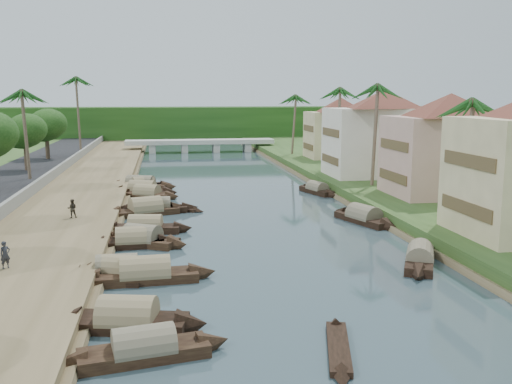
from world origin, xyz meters
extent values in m
plane|color=#31434A|center=(0.00, 0.00, 0.00)|extent=(220.00, 220.00, 0.00)
cube|color=brown|center=(-16.00, 20.00, 0.40)|extent=(10.00, 180.00, 0.80)
cube|color=#28431A|center=(19.00, 20.00, 0.60)|extent=(16.00, 180.00, 1.20)
cube|color=gray|center=(-20.20, 20.00, 1.35)|extent=(0.40, 180.00, 1.10)
cube|color=#17390F|center=(0.00, 95.00, 4.00)|extent=(120.00, 4.00, 8.00)
cube|color=#17390F|center=(0.00, 100.00, 4.00)|extent=(120.00, 4.00, 8.00)
cube|color=#17390F|center=(0.00, 105.00, 4.00)|extent=(120.00, 4.00, 8.00)
cube|color=#A9AA9F|center=(0.00, 72.00, 2.00)|extent=(28.00, 4.00, 0.80)
cube|color=#A9AA9F|center=(-9.00, 72.00, 0.90)|extent=(1.20, 3.50, 1.80)
cube|color=#A9AA9F|center=(-3.00, 72.00, 0.90)|extent=(1.20, 3.50, 1.80)
cube|color=#A9AA9F|center=(3.00, 72.00, 0.90)|extent=(1.20, 3.50, 1.80)
cube|color=#A9AA9F|center=(9.00, 72.00, 0.90)|extent=(1.20, 3.50, 1.80)
cube|color=brown|center=(12.95, -2.00, 3.20)|extent=(0.10, 6.40, 0.90)
cube|color=brown|center=(12.95, -2.00, 6.40)|extent=(0.10, 6.40, 0.90)
cube|color=#C89A8D|center=(20.00, 14.00, 4.95)|extent=(11.00, 8.00, 7.50)
pyramid|color=brown|center=(20.00, 14.00, 9.80)|extent=(14.11, 14.11, 2.20)
cube|color=brown|center=(14.45, 14.00, 3.08)|extent=(0.10, 6.40, 0.90)
cube|color=brown|center=(14.45, 14.00, 6.08)|extent=(0.10, 6.40, 0.90)
cube|color=silver|center=(19.00, 28.00, 5.20)|extent=(13.00, 8.00, 8.00)
pyramid|color=brown|center=(19.00, 28.00, 10.30)|extent=(15.59, 15.59, 2.20)
cube|color=brown|center=(12.45, 28.00, 3.20)|extent=(0.10, 6.40, 0.90)
cube|color=brown|center=(12.45, 28.00, 6.40)|extent=(0.10, 6.40, 0.90)
cube|color=beige|center=(20.00, 48.00, 4.70)|extent=(10.00, 7.00, 7.00)
pyramid|color=brown|center=(20.00, 48.00, 9.30)|extent=(12.62, 12.62, 2.20)
cube|color=brown|center=(14.95, 48.00, 2.95)|extent=(0.10, 5.60, 0.90)
cube|color=brown|center=(14.95, 48.00, 5.75)|extent=(0.10, 5.60, 0.90)
cube|color=black|center=(-8.03, -14.51, 0.20)|extent=(5.49, 2.55, 0.70)
cone|color=black|center=(-5.14, -13.99, 0.28)|extent=(1.75, 1.73, 1.65)
cone|color=black|center=(-10.92, -15.02, 0.28)|extent=(1.75, 1.73, 1.65)
cylinder|color=#776E59|center=(-8.03, -14.51, 0.58)|extent=(4.28, 2.40, 1.71)
cube|color=black|center=(-8.87, -11.21, 0.20)|extent=(5.77, 3.15, 0.70)
cone|color=black|center=(-5.91, -11.91, 0.28)|extent=(1.96, 2.07, 1.93)
cone|color=black|center=(-11.83, -10.52, 0.28)|extent=(1.96, 2.07, 1.93)
cylinder|color=#7C6C4F|center=(-8.87, -11.21, 0.58)|extent=(4.53, 2.93, 2.03)
cube|color=black|center=(-8.26, -4.45, 0.20)|extent=(6.13, 2.18, 0.70)
cone|color=black|center=(-4.90, -4.28, 0.28)|extent=(1.82, 1.78, 1.89)
cone|color=black|center=(-11.61, -4.61, 0.28)|extent=(1.82, 1.78, 1.89)
cylinder|color=#7C6C4F|center=(-8.26, -4.45, 0.58)|extent=(4.71, 2.19, 1.96)
cube|color=black|center=(-9.93, -3.34, 0.20)|extent=(5.10, 1.70, 0.70)
cone|color=black|center=(-7.11, -3.29, 0.28)|extent=(1.48, 1.48, 1.62)
cone|color=black|center=(-12.75, -3.39, 0.28)|extent=(1.48, 1.48, 1.62)
cylinder|color=#776E59|center=(-9.93, -3.34, 0.58)|extent=(3.90, 1.75, 1.68)
cube|color=black|center=(-9.65, -3.70, 0.20)|extent=(5.14, 3.23, 0.70)
cone|color=black|center=(-7.11, -4.63, 0.28)|extent=(1.84, 1.88, 1.64)
cone|color=black|center=(-12.19, -2.76, 0.28)|extent=(1.84, 1.88, 1.64)
cylinder|color=#7C6C4F|center=(-9.65, -3.70, 0.58)|extent=(4.09, 2.90, 1.72)
cube|color=black|center=(-9.44, 3.53, 0.20)|extent=(4.64, 1.89, 0.70)
cone|color=black|center=(-6.89, 3.59, 0.28)|extent=(1.40, 1.63, 1.74)
cone|color=black|center=(-11.99, 3.46, 0.28)|extent=(1.40, 1.63, 1.74)
cylinder|color=#7C6C4F|center=(-9.44, 3.53, 0.58)|extent=(3.56, 1.93, 1.84)
cube|color=black|center=(-8.69, 3.94, 0.20)|extent=(5.48, 4.19, 0.70)
cone|color=black|center=(-6.16, 2.53, 0.28)|extent=(2.16, 2.22, 1.85)
cone|color=black|center=(-11.23, 5.36, 0.28)|extent=(2.16, 2.22, 1.85)
cylinder|color=#776E59|center=(-8.69, 3.94, 0.58)|extent=(4.44, 3.65, 1.95)
cube|color=black|center=(-8.58, 7.88, 0.20)|extent=(5.62, 2.49, 0.70)
cone|color=black|center=(-5.59, 7.44, 0.28)|extent=(1.77, 1.75, 1.71)
cone|color=black|center=(-11.56, 8.32, 0.28)|extent=(1.77, 1.75, 1.71)
cylinder|color=#7C6C4F|center=(-8.58, 7.88, 0.58)|extent=(4.36, 2.37, 1.78)
cube|color=black|center=(-8.74, 14.68, 0.20)|extent=(6.16, 3.87, 0.70)
cone|color=black|center=(-5.70, 15.70, 0.28)|extent=(2.23, 2.38, 2.12)
cone|color=black|center=(-11.78, 13.66, 0.28)|extent=(2.23, 2.38, 2.12)
cylinder|color=#7C6C4F|center=(-8.74, 14.68, 0.58)|extent=(4.89, 3.52, 2.24)
cube|color=black|center=(-7.88, 15.75, 0.20)|extent=(5.83, 1.75, 0.70)
cone|color=black|center=(-4.65, 15.74, 0.28)|extent=(1.66, 1.57, 1.75)
cone|color=black|center=(-11.12, 15.76, 0.28)|extent=(1.66, 1.57, 1.75)
cylinder|color=#776E59|center=(-7.88, 15.75, 0.58)|extent=(4.46, 1.82, 1.80)
cube|color=black|center=(-8.82, 23.42, 0.20)|extent=(5.55, 3.91, 0.70)
cone|color=black|center=(-6.16, 22.12, 0.28)|extent=(2.07, 2.09, 1.74)
cone|color=black|center=(-11.48, 24.72, 0.28)|extent=(2.07, 2.09, 1.74)
cylinder|color=#7C6C4F|center=(-8.82, 23.42, 0.58)|extent=(4.45, 3.42, 1.82)
cube|color=black|center=(-9.37, 25.60, 0.20)|extent=(6.10, 3.71, 0.70)
cone|color=black|center=(-6.33, 24.59, 0.28)|extent=(2.15, 2.22, 1.96)
cone|color=black|center=(-12.41, 26.62, 0.28)|extent=(2.15, 2.22, 1.96)
cylinder|color=#7C6C4F|center=(-9.37, 25.60, 0.58)|extent=(4.83, 3.35, 2.06)
cube|color=black|center=(-9.73, 30.15, 0.20)|extent=(6.76, 4.23, 0.70)
cone|color=black|center=(-6.37, 28.73, 0.28)|extent=(2.35, 2.23, 1.86)
cone|color=black|center=(-13.10, 31.56, 0.28)|extent=(2.35, 2.23, 1.86)
cylinder|color=#776E59|center=(-9.73, 30.15, 0.58)|extent=(5.36, 3.70, 1.90)
cube|color=black|center=(-9.40, 29.73, 0.20)|extent=(5.28, 2.87, 0.70)
cone|color=black|center=(-6.69, 30.44, 0.28)|extent=(1.78, 1.80, 1.63)
cone|color=black|center=(-12.10, 29.01, 0.28)|extent=(1.78, 1.80, 1.63)
cylinder|color=#7C6C4F|center=(-9.40, 29.73, 0.58)|extent=(4.15, 2.63, 1.70)
cube|color=black|center=(8.97, -3.83, 0.20)|extent=(4.11, 5.96, 0.70)
cone|color=black|center=(10.43, -0.93, 0.28)|extent=(2.08, 2.15, 1.68)
cone|color=black|center=(7.51, -6.73, 0.28)|extent=(2.08, 2.15, 1.68)
cylinder|color=#776E59|center=(8.97, -3.83, 0.58)|extent=(3.55, 4.76, 1.73)
cube|color=black|center=(9.67, 8.43, 0.20)|extent=(3.76, 6.23, 0.70)
cone|color=black|center=(8.57, 11.54, 0.28)|extent=(2.17, 2.18, 1.89)
cone|color=black|center=(10.78, 5.32, 0.28)|extent=(2.17, 2.18, 1.89)
cylinder|color=#776E59|center=(9.67, 8.43, 0.58)|extent=(3.37, 4.93, 1.96)
cube|color=black|center=(9.64, 23.26, 0.20)|extent=(3.01, 5.53, 0.70)
cone|color=black|center=(8.78, 26.09, 0.28)|extent=(1.75, 1.84, 1.54)
cone|color=black|center=(10.51, 20.44, 0.28)|extent=(1.75, 1.84, 1.54)
cylinder|color=#776E59|center=(9.64, 23.26, 0.58)|extent=(2.70, 4.35, 1.58)
cube|color=black|center=(0.06, -15.01, 0.10)|extent=(2.11, 5.01, 0.35)
cone|color=black|center=(0.76, -12.32, 0.10)|extent=(1.18, 1.42, 0.90)
cone|color=black|center=(-0.64, -17.70, 0.10)|extent=(1.18, 1.42, 0.90)
cube|color=black|center=(-10.46, -4.78, 0.10)|extent=(4.06, 1.62, 0.35)
cone|color=black|center=(-8.27, -5.20, 0.10)|extent=(1.14, 1.05, 0.88)
cone|color=black|center=(-12.65, -4.35, 0.10)|extent=(1.14, 1.05, 0.88)
cube|color=black|center=(-5.91, 16.27, 0.10)|extent=(4.00, 2.94, 0.35)
cone|color=black|center=(-3.91, 15.02, 0.10)|extent=(1.33, 1.27, 0.84)
cone|color=black|center=(-7.91, 17.53, 0.10)|extent=(1.33, 1.27, 0.84)
cylinder|color=brown|center=(16.00, 4.20, 5.77)|extent=(1.21, 0.36, 9.14)
sphere|color=#194918|center=(16.00, 4.20, 10.16)|extent=(3.20, 3.20, 3.20)
cylinder|color=brown|center=(15.00, 20.61, 6.50)|extent=(0.67, 0.36, 10.60)
sphere|color=#194918|center=(15.00, 20.61, 11.59)|extent=(3.20, 3.20, 3.20)
cylinder|color=brown|center=(16.00, 36.37, 6.42)|extent=(0.58, 0.36, 10.45)
sphere|color=#194918|center=(16.00, 36.37, 11.44)|extent=(3.20, 3.20, 3.20)
cylinder|color=brown|center=(-22.00, 30.02, 6.31)|extent=(0.66, 0.36, 9.83)
sphere|color=#194918|center=(-22.00, 30.02, 11.03)|extent=(3.20, 3.20, 3.20)
cylinder|color=brown|center=(14.00, 54.31, 5.95)|extent=(0.94, 0.36, 9.50)
sphere|color=#194918|center=(14.00, 54.31, 10.51)|extent=(3.20, 3.20, 3.20)
cylinder|color=brown|center=(-20.50, 60.60, 7.53)|extent=(0.57, 0.36, 12.26)
sphere|color=#194918|center=(-20.50, 60.60, 13.41)|extent=(3.20, 3.20, 3.20)
cylinder|color=#4D3C2C|center=(-24.00, 38.23, 3.04)|extent=(0.60, 0.60, 3.34)
ellipsoid|color=#17390F|center=(-24.00, 38.23, 6.23)|extent=(4.82, 4.82, 3.96)
cylinder|color=#4D3C2C|center=(-24.00, 51.65, 3.06)|extent=(0.60, 0.60, 3.39)
ellipsoid|color=#17390F|center=(-24.00, 51.65, 6.30)|extent=(5.40, 5.40, 4.44)
cylinder|color=#4D3C2C|center=(24.00, 29.21, 2.96)|extent=(0.60, 0.60, 3.60)
ellipsoid|color=#17390F|center=(24.00, 29.21, 6.41)|extent=(4.97, 4.97, 4.08)
imported|color=#292A31|center=(-16.20, -3.12, 1.60)|extent=(0.70, 0.66, 1.61)
imported|color=#332D24|center=(-14.51, 10.64, 1.57)|extent=(0.80, 0.64, 1.54)
camera|label=1|loc=(-7.06, -36.82, 10.67)|focal=40.00mm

